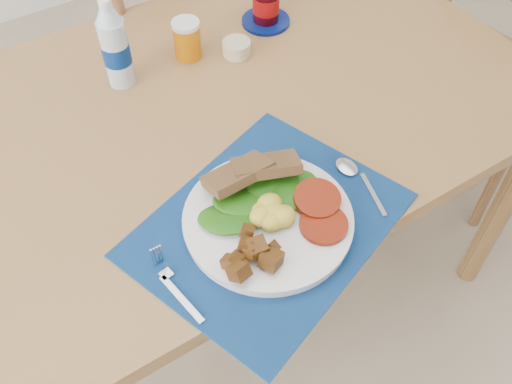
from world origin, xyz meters
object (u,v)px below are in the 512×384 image
at_px(chair_far, 148,35).
at_px(water_bottle, 115,48).
at_px(breakfast_plate, 267,220).
at_px(jam_on_saucer, 266,6).
at_px(juice_glass, 187,40).
at_px(chair_end, 498,62).

bearing_deg(chair_far, water_bottle, 40.89).
bearing_deg(breakfast_plate, jam_on_saucer, 63.74).
xyz_separation_m(juice_glass, jam_on_saucer, (0.23, 0.01, 0.00)).
bearing_deg(water_bottle, jam_on_saucer, 2.23).
height_order(chair_far, breakfast_plate, chair_far).
distance_m(chair_far, chair_end, 1.05).
bearing_deg(jam_on_saucer, juice_glass, -176.48).
distance_m(water_bottle, juice_glass, 0.18).
xyz_separation_m(water_bottle, jam_on_saucer, (0.40, 0.02, -0.04)).
bearing_deg(chair_end, jam_on_saucer, 57.52).
xyz_separation_m(chair_end, breakfast_plate, (-0.99, -0.26, 0.23)).
height_order(breakfast_plate, juice_glass, juice_glass).
bearing_deg(jam_on_saucer, chair_end, -23.67).
bearing_deg(jam_on_saucer, breakfast_plate, -123.16).
bearing_deg(juice_glass, breakfast_plate, -103.13).
relative_size(water_bottle, jam_on_saucer, 1.73).
height_order(water_bottle, juice_glass, water_bottle).
height_order(chair_far, juice_glass, chair_far).
bearing_deg(juice_glass, water_bottle, -179.49).
height_order(chair_end, juice_glass, chair_end).
xyz_separation_m(chair_far, chair_end, (0.81, -0.67, -0.00)).
bearing_deg(chair_end, chair_far, 41.40).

